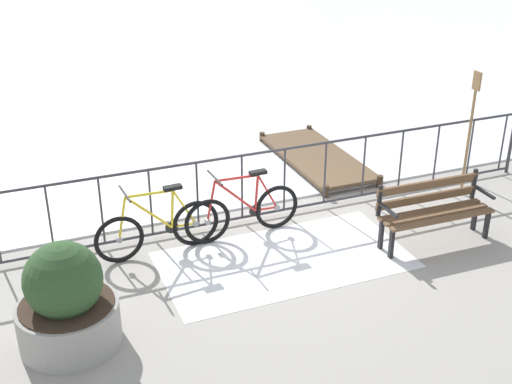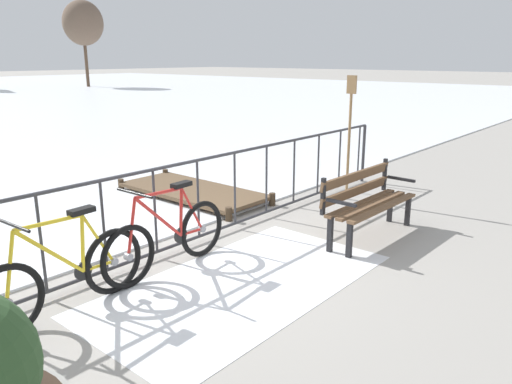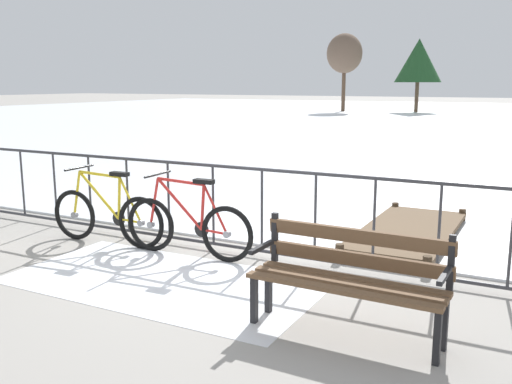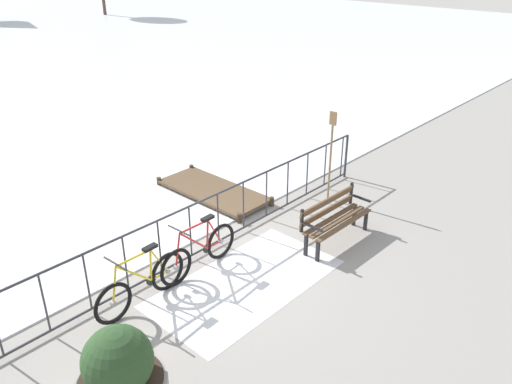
{
  "view_description": "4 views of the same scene",
  "coord_description": "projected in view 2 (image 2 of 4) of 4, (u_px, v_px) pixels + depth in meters",
  "views": [
    {
      "loc": [
        -3.4,
        -8.05,
        4.56
      ],
      "look_at": [
        -0.25,
        -0.34,
        0.62
      ],
      "focal_mm": 46.82,
      "sensor_mm": 36.0,
      "label": 1
    },
    {
      "loc": [
        -3.66,
        -4.33,
        2.25
      ],
      "look_at": [
        0.82,
        -0.52,
        0.65
      ],
      "focal_mm": 34.77,
      "sensor_mm": 36.0,
      "label": 2
    },
    {
      "loc": [
        3.24,
        -5.71,
        2.02
      ],
      "look_at": [
        0.58,
        -0.62,
        0.92
      ],
      "focal_mm": 39.73,
      "sensor_mm": 36.0,
      "label": 3
    },
    {
      "loc": [
        -5.21,
        -6.0,
        5.05
      ],
      "look_at": [
        1.03,
        -0.29,
        0.93
      ],
      "focal_mm": 35.95,
      "sensor_mm": 36.0,
      "label": 4
    }
  ],
  "objects": [
    {
      "name": "bicycle_near_railing",
      "position": [
        168.0,
        238.0,
        5.32
      ],
      "size": [
        1.71,
        0.52,
        0.97
      ],
      "color": "black",
      "rests_on": "ground"
    },
    {
      "name": "park_bench",
      "position": [
        366.0,
        198.0,
        6.32
      ],
      "size": [
        1.61,
        0.52,
        0.89
      ],
      "color": "brown",
      "rests_on": "ground"
    },
    {
      "name": "wooden_dock",
      "position": [
        193.0,
        190.0,
        8.19
      ],
      "size": [
        1.1,
        2.68,
        0.2
      ],
      "color": "brown",
      "rests_on": "ground"
    },
    {
      "name": "tree_centre",
      "position": [
        83.0,
        23.0,
        37.11
      ],
      "size": [
        2.99,
        2.99,
        6.35
      ],
      "color": "brown",
      "rests_on": "ground"
    },
    {
      "name": "snow_patch",
      "position": [
        242.0,
        283.0,
        5.09
      ],
      "size": [
        3.25,
        1.7,
        0.01
      ],
      "primitive_type": "cube",
      "color": "white",
      "rests_on": "ground"
    },
    {
      "name": "oar_upright",
      "position": [
        350.0,
        130.0,
        7.83
      ],
      "size": [
        0.04,
        0.16,
        1.98
      ],
      "color": "#937047",
      "rests_on": "ground"
    },
    {
      "name": "ground_plane",
      "position": [
        179.0,
        250.0,
        5.99
      ],
      "size": [
        160.0,
        160.0,
        0.0
      ],
      "primitive_type": "plane",
      "color": "#9E9991"
    },
    {
      "name": "railing_fence",
      "position": [
        177.0,
        206.0,
        5.84
      ],
      "size": [
        9.06,
        0.06,
        1.07
      ],
      "color": "#38383D",
      "rests_on": "ground"
    },
    {
      "name": "bicycle_second",
      "position": [
        65.0,
        276.0,
        4.41
      ],
      "size": [
        1.71,
        0.52,
        0.97
      ],
      "color": "black",
      "rests_on": "ground"
    }
  ]
}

